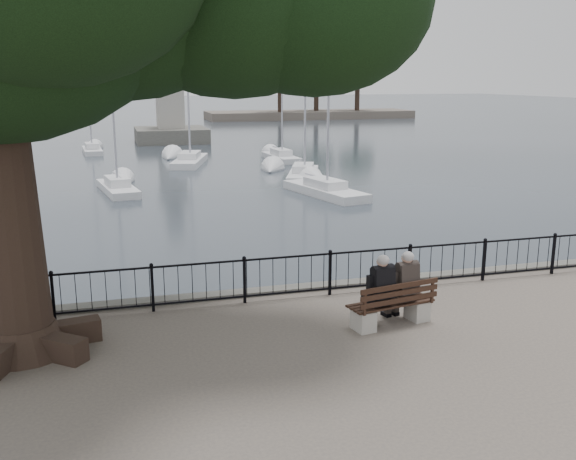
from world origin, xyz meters
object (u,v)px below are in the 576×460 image
object	(u,v)px
lion_monument	(170,116)
bench	(392,310)
person_right	(402,289)
person_left	(378,293)

from	to	relation	value
lion_monument	bench	bearing A→B (deg)	-90.47
person_right	lion_monument	world-z (taller)	lion_monument
lion_monument	person_right	bearing A→B (deg)	-90.16
bench	lion_monument	bearing A→B (deg)	89.53
bench	lion_monument	xyz separation A→B (m)	(0.41, 49.54, 1.05)
person_left	person_right	xyz separation A→B (m)	(0.58, 0.11, 0.00)
bench	lion_monument	distance (m)	49.55
person_left	lion_monument	distance (m)	49.50
person_right	person_left	bearing A→B (deg)	-169.51
bench	lion_monument	world-z (taller)	lion_monument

